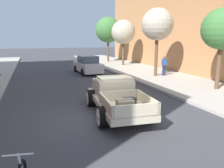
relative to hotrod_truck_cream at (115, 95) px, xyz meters
name	(u,v)px	position (x,y,z in m)	size (l,w,h in m)	color
ground_plane	(107,118)	(-0.57, -0.62, -0.75)	(140.00, 140.00, 0.00)	#3D3D42
building_right_storefront	(212,22)	(15.43, 10.89, 4.22)	(12.00, 28.00, 9.95)	#B27A4C
hotrod_truck_cream	(115,95)	(0.00, 0.00, 0.00)	(2.48, 5.04, 1.58)	beige
car_background_white	(88,65)	(1.56, 11.38, 0.01)	(2.05, 4.39, 1.65)	silver
pedestrian_sidewalk_right	(164,64)	(7.06, 6.98, 0.33)	(0.53, 0.22, 1.65)	#232847
street_tree_nearest	(222,29)	(7.33, 1.51, 3.00)	(2.44, 2.44, 4.85)	brown
street_tree_second	(157,25)	(6.36, 7.16, 3.55)	(2.57, 2.57, 5.48)	brown
street_tree_third	(123,32)	(6.77, 15.19, 3.18)	(2.74, 2.74, 5.17)	brown
street_tree_farthest	(108,30)	(6.41, 19.51, 3.57)	(3.34, 3.34, 5.85)	brown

